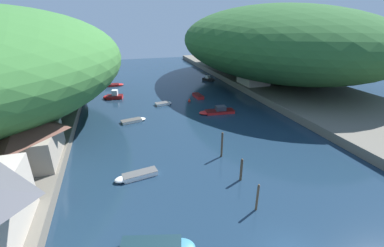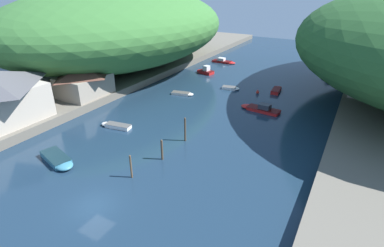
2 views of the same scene
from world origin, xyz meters
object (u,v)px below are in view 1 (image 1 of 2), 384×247
object	(u,v)px
boat_far_upstream	(134,120)
boat_red_skiff	(197,95)
boat_far_right_bank	(217,111)
channel_buoy_near	(189,101)
right_bank_cottage	(254,74)
boat_near_quay	(111,85)
person_on_quay	(42,143)
boat_open_rowboat	(164,104)
boat_yellow_tender	(113,96)
boat_white_cruiser	(135,176)
boathouse_shed	(24,139)
boat_navy_launch	(209,79)

from	to	relation	value
boat_far_upstream	boat_red_skiff	xyz separation A→B (m)	(13.91, 9.96, 0.11)
boat_far_right_bank	channel_buoy_near	world-z (taller)	boat_far_right_bank
right_bank_cottage	channel_buoy_near	bearing A→B (deg)	-163.26
boat_far_right_bank	boat_near_quay	xyz separation A→B (m)	(-17.30, 25.03, -0.04)
channel_buoy_near	boat_far_upstream	bearing A→B (deg)	-148.37
boat_near_quay	person_on_quay	bearing A→B (deg)	-13.15
boat_near_quay	boat_red_skiff	bearing A→B (deg)	49.18
boat_far_right_bank	boat_open_rowboat	world-z (taller)	boat_far_right_bank
boat_open_rowboat	boat_near_quay	world-z (taller)	boat_near_quay
right_bank_cottage	boat_open_rowboat	xyz separation A→B (m)	(-21.82, -5.04, -3.33)
boat_yellow_tender	boat_far_upstream	size ratio (longest dim) A/B	1.02
boat_white_cruiser	boat_red_skiff	xyz separation A→B (m)	(15.33, 25.82, 0.05)
right_bank_cottage	boat_open_rowboat	size ratio (longest dim) A/B	1.96
boat_far_right_bank	channel_buoy_near	bearing A→B (deg)	26.11
boathouse_shed	boat_far_upstream	distance (m)	16.77
boat_far_right_bank	boat_navy_launch	bearing A→B (deg)	-12.33
boat_far_right_bank	person_on_quay	distance (m)	26.74
boat_red_skiff	person_on_quay	world-z (taller)	person_on_quay
boathouse_shed	boat_far_right_bank	distance (m)	28.49
boat_open_rowboat	person_on_quay	size ratio (longest dim) A/B	2.01
boat_far_right_bank	boat_navy_launch	distance (m)	24.23
boat_open_rowboat	channel_buoy_near	world-z (taller)	channel_buoy_near
boathouse_shed	boat_navy_launch	world-z (taller)	boathouse_shed
boat_open_rowboat	person_on_quay	distance (m)	23.72
boat_open_rowboat	boat_navy_launch	size ratio (longest dim) A/B	1.02
boat_yellow_tender	boat_red_skiff	bearing A→B (deg)	-92.30
boathouse_shed	boat_red_skiff	bearing A→B (deg)	38.97
right_bank_cottage	boat_open_rowboat	world-z (taller)	right_bank_cottage
boathouse_shed	boat_red_skiff	distance (m)	33.60
right_bank_cottage	boat_navy_launch	size ratio (longest dim) A/B	1.99
person_on_quay	boat_far_upstream	bearing A→B (deg)	-48.34
boat_far_right_bank	boat_open_rowboat	distance (m)	10.69
boathouse_shed	boat_white_cruiser	world-z (taller)	boathouse_shed
boat_far_right_bank	boat_red_skiff	xyz separation A→B (m)	(-0.17, 10.26, -0.06)
channel_buoy_near	person_on_quay	bearing A→B (deg)	-144.33
right_bank_cottage	boat_far_upstream	size ratio (longest dim) A/B	1.61
boat_open_rowboat	boat_near_quay	distance (m)	20.12
boat_white_cruiser	channel_buoy_near	distance (m)	26.13
boat_far_right_bank	boat_far_upstream	bearing A→B (deg)	93.89
boat_yellow_tender	person_on_quay	bearing A→B (deg)	171.70
boat_open_rowboat	boat_far_upstream	distance (m)	9.34
boat_navy_launch	boat_far_upstream	size ratio (longest dim) A/B	0.81
boathouse_shed	boat_white_cruiser	distance (m)	12.23
boat_white_cruiser	boat_far_right_bank	xyz separation A→B (m)	(15.50, 15.56, 0.11)
boat_navy_launch	boat_yellow_tender	size ratio (longest dim) A/B	0.79
boat_near_quay	person_on_quay	xyz separation A→B (m)	(-7.88, -33.84, 1.91)
boathouse_shed	person_on_quay	distance (m)	2.71
boathouse_shed	boat_near_quay	size ratio (longest dim) A/B	1.39
boat_red_skiff	boat_far_right_bank	bearing A→B (deg)	-92.80
boat_white_cruiser	boat_red_skiff	size ratio (longest dim) A/B	1.08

